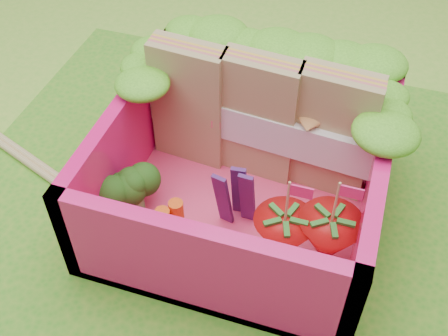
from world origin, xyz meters
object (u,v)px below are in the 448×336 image
at_px(bento_box, 244,169).
at_px(strawberry_right, 328,240).
at_px(sandwich_stack, 260,118).
at_px(chopsticks, 38,167).
at_px(strawberry_left, 283,239).
at_px(broccoli, 130,189).

bearing_deg(bento_box, strawberry_right, -27.40).
height_order(sandwich_stack, chopsticks, sandwich_stack).
relative_size(sandwich_stack, chopsticks, 0.66).
height_order(sandwich_stack, strawberry_left, sandwich_stack).
distance_m(broccoli, chopsticks, 0.70).
distance_m(bento_box, chopsticks, 1.18).
relative_size(bento_box, broccoli, 4.04).
xyz_separation_m(broccoli, chopsticks, (-0.65, 0.16, -0.21)).
distance_m(sandwich_stack, strawberry_left, 0.64).
bearing_deg(strawberry_right, sandwich_stack, 132.58).
relative_size(sandwich_stack, strawberry_left, 2.41).
bearing_deg(sandwich_stack, strawberry_left, -64.15).
relative_size(bento_box, strawberry_right, 2.47).
relative_size(broccoli, strawberry_right, 0.61).
height_order(bento_box, sandwich_stack, sandwich_stack).
distance_m(bento_box, strawberry_left, 0.40).
bearing_deg(strawberry_left, broccoli, 177.22).
bearing_deg(sandwich_stack, chopsticks, -163.06).
distance_m(broccoli, strawberry_left, 0.77).
height_order(bento_box, chopsticks, bento_box).
height_order(bento_box, strawberry_left, strawberry_left).
height_order(sandwich_stack, strawberry_right, sandwich_stack).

